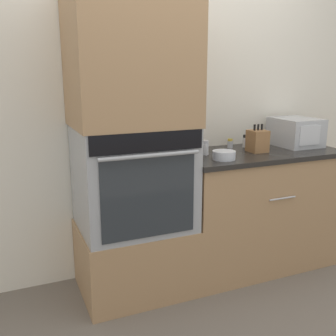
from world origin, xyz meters
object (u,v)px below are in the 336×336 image
Objects in this scene: microwave at (295,132)px; knife_block at (257,141)px; bowl at (224,155)px; wall_oven at (133,177)px; condiment_jar_mid at (205,148)px; condiment_jar_near at (230,144)px; condiment_jar_far at (245,141)px.

microwave is 1.79× the size of knife_block.
wall_oven is at bearing 165.93° from bowl.
wall_oven is 4.59× the size of bowl.
condiment_jar_mid is (-0.84, -0.03, -0.06)m from microwave.
wall_oven is 10.03× the size of condiment_jar_near.
microwave reaches higher than knife_block.
knife_block is at bearing 19.54° from bowl.
knife_block is 0.24m from condiment_jar_near.
condiment_jar_mid reaches higher than condiment_jar_far.
wall_oven is 0.89m from condiment_jar_near.
wall_oven is 1.97× the size of microwave.
condiment_jar_far is at bearing 84.03° from knife_block.
microwave is 5.10× the size of condiment_jar_near.
condiment_jar_mid is 1.03× the size of condiment_jar_far.
microwave reaches higher than condiment_jar_far.
wall_oven reaches higher than condiment_jar_near.
condiment_jar_far is (0.13, -0.02, 0.01)m from condiment_jar_near.
condiment_jar_far reaches higher than condiment_jar_near.
knife_block is at bearing -95.97° from condiment_jar_far.
knife_block is 1.31× the size of bowl.
condiment_jar_mid is at bearing -154.69° from condiment_jar_near.
bowl is (-0.36, -0.13, -0.05)m from knife_block.
condiment_jar_near is at bearing 117.74° from knife_block.
knife_block is 2.07× the size of condiment_jar_far.
condiment_jar_mid is at bearing -178.06° from microwave.
wall_oven is 0.98m from knife_block.
knife_block is 2.00× the size of condiment_jar_mid.
microwave reaches higher than condiment_jar_near.
wall_oven is 1.01m from condiment_jar_far.
bowl is at bearing -127.41° from condiment_jar_near.
bowl is 1.58× the size of condiment_jar_far.
condiment_jar_mid is at bearing 103.47° from bowl.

